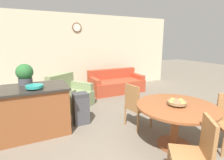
# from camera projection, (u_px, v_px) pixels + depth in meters

# --- Properties ---
(wall_back) EXTENTS (8.00, 0.09, 2.70)m
(wall_back) POSITION_uv_depth(u_px,v_px,m) (74.00, 53.00, 6.21)
(wall_back) COLOR beige
(wall_back) RESTS_ON ground_plane
(dining_table) EXTENTS (1.30, 1.30, 0.73)m
(dining_table) POSITION_uv_depth(u_px,v_px,m) (176.00, 115.00, 2.89)
(dining_table) COLOR brown
(dining_table) RESTS_ON ground_plane
(dining_chair_near_left) EXTENTS (0.59, 0.59, 0.92)m
(dining_chair_near_left) POSITION_uv_depth(u_px,v_px,m) (196.00, 151.00, 2.05)
(dining_chair_near_left) COLOR #9E6B3D
(dining_chair_near_left) RESTS_ON ground_plane
(dining_chair_far_side) EXTENTS (0.49, 0.49, 0.92)m
(dining_chair_far_side) POSITION_uv_depth(u_px,v_px,m) (136.00, 104.00, 3.57)
(dining_chair_far_side) COLOR #9E6B3D
(dining_chair_far_side) RESTS_ON ground_plane
(fruit_bowl) EXTENTS (0.30, 0.30, 0.10)m
(fruit_bowl) POSITION_uv_depth(u_px,v_px,m) (177.00, 102.00, 2.85)
(fruit_bowl) COLOR olive
(fruit_bowl) RESTS_ON dining_table
(kitchen_island) EXTENTS (1.33, 0.86, 0.93)m
(kitchen_island) POSITION_uv_depth(u_px,v_px,m) (33.00, 110.00, 3.35)
(kitchen_island) COLOR brown
(kitchen_island) RESTS_ON ground_plane
(teal_bowl) EXTENTS (0.30, 0.30, 0.07)m
(teal_bowl) POSITION_uv_depth(u_px,v_px,m) (34.00, 86.00, 3.12)
(teal_bowl) COLOR teal
(teal_bowl) RESTS_ON kitchen_island
(potted_plant) EXTENTS (0.32, 0.32, 0.41)m
(potted_plant) POSITION_uv_depth(u_px,v_px,m) (25.00, 74.00, 3.39)
(potted_plant) COLOR #4C4C51
(potted_plant) RESTS_ON kitchen_island
(trash_bin) EXTENTS (0.32, 0.27, 0.69)m
(trash_bin) POSITION_uv_depth(u_px,v_px,m) (81.00, 108.00, 3.77)
(trash_bin) COLOR #47474C
(trash_bin) RESTS_ON ground_plane
(couch) EXTENTS (1.85, 0.95, 0.77)m
(couch) POSITION_uv_depth(u_px,v_px,m) (116.00, 84.00, 6.22)
(couch) COLOR #B24228
(couch) RESTS_ON ground_plane
(armchair) EXTENTS (1.28, 1.29, 0.88)m
(armchair) POSITION_uv_depth(u_px,v_px,m) (70.00, 96.00, 4.81)
(armchair) COLOR gray
(armchair) RESTS_ON ground_plane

